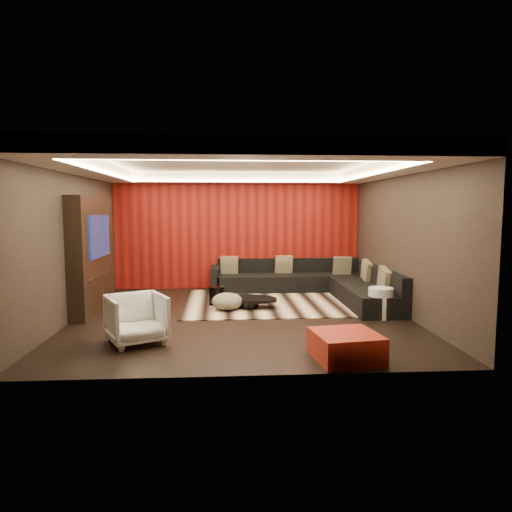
{
  "coord_description": "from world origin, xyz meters",
  "views": [
    {
      "loc": [
        -0.27,
        -8.22,
        1.98
      ],
      "look_at": [
        0.3,
        0.6,
        1.05
      ],
      "focal_mm": 32.0,
      "sensor_mm": 36.0,
      "label": 1
    }
  ],
  "objects": [
    {
      "name": "tv_surround",
      "position": [
        -2.85,
        0.6,
        1.1
      ],
      "size": [
        0.3,
        2.0,
        2.2
      ],
      "primitive_type": "cube",
      "color": "black",
      "rests_on": "ground"
    },
    {
      "name": "red_feature_wall",
      "position": [
        0.0,
        2.97,
        1.4
      ],
      "size": [
        5.98,
        0.05,
        2.78
      ],
      "primitive_type": "cube",
      "color": "#6B0C0A",
      "rests_on": "ground"
    },
    {
      "name": "armchair",
      "position": [
        -1.6,
        -1.58,
        0.36
      ],
      "size": [
        1.06,
        1.07,
        0.73
      ],
      "primitive_type": "imported",
      "rotation": [
        0.0,
        0.0,
        0.46
      ],
      "color": "silver",
      "rests_on": "floor"
    },
    {
      "name": "tv_shelf",
      "position": [
        -2.69,
        0.6,
        0.7
      ],
      "size": [
        0.04,
        1.6,
        0.04
      ],
      "primitive_type": "cube",
      "color": "black",
      "rests_on": "ground"
    },
    {
      "name": "white_side_table",
      "position": [
        2.5,
        -0.28,
        0.28
      ],
      "size": [
        0.46,
        0.46,
        0.55
      ],
      "primitive_type": "cylinder",
      "rotation": [
        0.0,
        0.0,
        0.03
      ],
      "color": "silver",
      "rests_on": "floor"
    },
    {
      "name": "ceiling",
      "position": [
        0.0,
        0.0,
        2.81
      ],
      "size": [
        6.0,
        6.0,
        0.02
      ],
      "primitive_type": "cube",
      "color": "silver",
      "rests_on": "ground"
    },
    {
      "name": "soffit_left",
      "position": [
        -2.7,
        0.0,
        2.69
      ],
      "size": [
        0.6,
        4.8,
        0.22
      ],
      "primitive_type": "cube",
      "color": "silver",
      "rests_on": "ground"
    },
    {
      "name": "floor",
      "position": [
        0.0,
        0.0,
        -0.01
      ],
      "size": [
        6.0,
        6.0,
        0.02
      ],
      "primitive_type": "cube",
      "color": "black",
      "rests_on": "ground"
    },
    {
      "name": "cove_back",
      "position": [
        0.0,
        2.36,
        2.6
      ],
      "size": [
        4.8,
        0.08,
        0.04
      ],
      "primitive_type": "cube",
      "color": "#FFD899",
      "rests_on": "ground"
    },
    {
      "name": "drum_stool",
      "position": [
        -0.48,
        0.97,
        0.21
      ],
      "size": [
        0.39,
        0.39,
        0.37
      ],
      "primitive_type": "cylinder",
      "rotation": [
        0.0,
        0.0,
        -0.28
      ],
      "color": "black",
      "rests_on": "rug"
    },
    {
      "name": "cove_right",
      "position": [
        2.36,
        0.0,
        2.6
      ],
      "size": [
        0.08,
        4.8,
        0.04
      ],
      "primitive_type": "cube",
      "color": "#FFD899",
      "rests_on": "ground"
    },
    {
      "name": "rug",
      "position": [
        0.82,
        1.21,
        0.01
      ],
      "size": [
        4.05,
        3.07,
        0.02
      ],
      "primitive_type": "cube",
      "rotation": [
        0.0,
        0.0,
        0.02
      ],
      "color": "beige",
      "rests_on": "floor"
    },
    {
      "name": "orange_ottoman",
      "position": [
        1.28,
        -2.5,
        0.18
      ],
      "size": [
        0.91,
        0.91,
        0.36
      ],
      "primitive_type": "cube",
      "rotation": [
        0.0,
        0.0,
        0.14
      ],
      "color": "#A52015",
      "rests_on": "floor"
    },
    {
      "name": "tv_screen",
      "position": [
        -2.69,
        0.6,
        1.45
      ],
      "size": [
        0.04,
        1.3,
        0.8
      ],
      "primitive_type": "cube",
      "color": "black",
      "rests_on": "ground"
    },
    {
      "name": "coffee_table",
      "position": [
        0.15,
        0.67,
        0.12
      ],
      "size": [
        1.46,
        1.46,
        0.2
      ],
      "primitive_type": "cylinder",
      "rotation": [
        0.0,
        0.0,
        -0.29
      ],
      "color": "black",
      "rests_on": "rug"
    },
    {
      "name": "striped_pouf",
      "position": [
        -0.27,
        0.48,
        0.18
      ],
      "size": [
        0.78,
        0.78,
        0.33
      ],
      "primitive_type": "ellipsoid",
      "rotation": [
        0.0,
        0.0,
        0.39
      ],
      "color": "beige",
      "rests_on": "rug"
    },
    {
      "name": "wall_left",
      "position": [
        -3.01,
        0.0,
        1.4
      ],
      "size": [
        0.02,
        6.0,
        2.8
      ],
      "primitive_type": "cube",
      "color": "black",
      "rests_on": "ground"
    },
    {
      "name": "wall_right",
      "position": [
        3.01,
        0.0,
        1.4
      ],
      "size": [
        0.02,
        6.0,
        2.8
      ],
      "primitive_type": "cube",
      "color": "black",
      "rests_on": "ground"
    },
    {
      "name": "cove_front",
      "position": [
        0.0,
        -2.36,
        2.6
      ],
      "size": [
        4.8,
        0.08,
        0.04
      ],
      "primitive_type": "cube",
      "color": "#FFD899",
      "rests_on": "ground"
    },
    {
      "name": "cove_left",
      "position": [
        -2.36,
        0.0,
        2.6
      ],
      "size": [
        0.08,
        4.8,
        0.04
      ],
      "primitive_type": "cube",
      "color": "#FFD899",
      "rests_on": "ground"
    },
    {
      "name": "soffit_back",
      "position": [
        0.0,
        2.7,
        2.69
      ],
      "size": [
        6.0,
        0.6,
        0.22
      ],
      "primitive_type": "cube",
      "color": "silver",
      "rests_on": "ground"
    },
    {
      "name": "soffit_front",
      "position": [
        0.0,
        -2.7,
        2.69
      ],
      "size": [
        6.0,
        0.6,
        0.22
      ],
      "primitive_type": "cube",
      "color": "silver",
      "rests_on": "ground"
    },
    {
      "name": "throw_pillows",
      "position": [
        1.78,
        1.9,
        0.62
      ],
      "size": [
        3.25,
        2.77,
        0.5
      ],
      "color": "beige",
      "rests_on": "sectional_sofa"
    },
    {
      "name": "soffit_right",
      "position": [
        2.7,
        0.0,
        2.69
      ],
      "size": [
        0.6,
        4.8,
        0.22
      ],
      "primitive_type": "cube",
      "color": "silver",
      "rests_on": "ground"
    },
    {
      "name": "sectional_sofa",
      "position": [
        1.73,
        1.86,
        0.26
      ],
      "size": [
        3.65,
        3.5,
        0.75
      ],
      "color": "black",
      "rests_on": "floor"
    },
    {
      "name": "wall_back",
      "position": [
        0.0,
        3.01,
        1.4
      ],
      "size": [
        6.0,
        0.02,
        2.8
      ],
      "primitive_type": "cube",
      "color": "black",
      "rests_on": "ground"
    }
  ]
}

